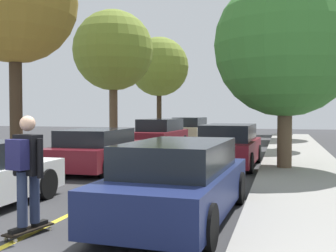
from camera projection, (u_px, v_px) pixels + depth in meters
center_line at (110, 195)px, 9.25m from camera, size 0.12×39.20×0.01m
parked_car_left_near at (97, 150)px, 13.16m from camera, size 2.03×4.37×1.29m
parked_car_left_far at (160, 135)px, 19.93m from camera, size 1.90×4.28×1.48m
parked_car_left_farthest at (190, 129)px, 26.45m from camera, size 2.03×4.17×1.46m
parked_car_right_nearest at (179, 181)px, 7.17m from camera, size 1.97×4.42×1.34m
parked_car_right_near at (229, 146)px, 13.93m from camera, size 1.96×4.25×1.41m
street_tree_left_nearest at (15, 2)px, 11.90m from camera, size 3.57×3.57×6.66m
street_tree_left_near at (113, 51)px, 18.86m from camera, size 3.63×3.63×6.28m
street_tree_left_far at (159, 67)px, 25.91m from camera, size 3.66×3.66×6.31m
street_tree_right_nearest at (285, 46)px, 12.60m from camera, size 4.32×4.32×5.87m
street_tree_right_near at (285, 40)px, 19.46m from camera, size 3.25×3.25×6.67m
street_tree_right_far at (284, 54)px, 26.41m from camera, size 4.75×4.75×7.70m
street_tree_right_farthest at (283, 72)px, 32.76m from camera, size 3.29×3.29×6.44m
fire_hydrant at (24, 159)px, 11.96m from camera, size 0.20×0.20×0.70m
skateboard at (29, 230)px, 6.23m from camera, size 0.40×0.87×0.10m
skateboarder at (26, 165)px, 6.16m from camera, size 0.59×0.70×1.69m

